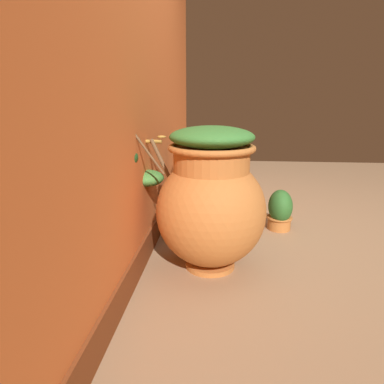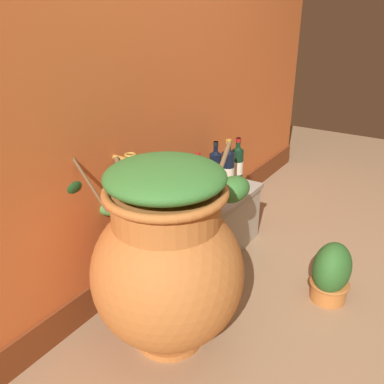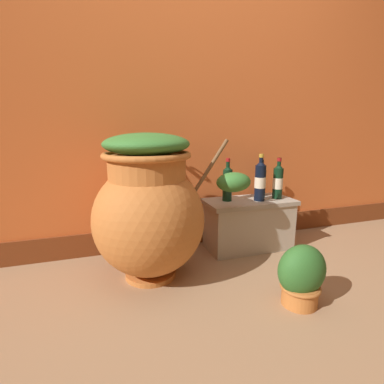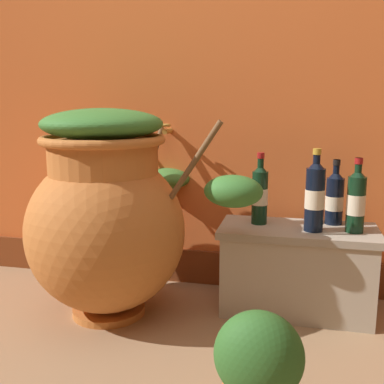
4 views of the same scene
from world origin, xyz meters
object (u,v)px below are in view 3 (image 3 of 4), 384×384
Objects in this scene: wine_bottle_middle at (227,182)px; wine_bottle_left at (278,181)px; wine_bottle_right at (261,180)px; potted_shrub at (301,276)px; wine_bottle_back at (260,180)px; terracotta_urn at (149,207)px.

wine_bottle_left is at bearing -6.99° from wine_bottle_middle.
wine_bottle_middle is 1.10× the size of wine_bottle_right.
wine_bottle_right is at bearing 73.59° from potted_shrub.
wine_bottle_back is 0.80m from potted_shrub.
wine_bottle_left is 1.08× the size of wine_bottle_right.
wine_bottle_left is 0.93× the size of potted_shrub.
wine_bottle_right is at bearing 17.42° from terracotta_urn.
terracotta_urn is at bearing -159.92° from wine_bottle_middle.
wine_bottle_middle is 0.91× the size of wine_bottle_back.
wine_bottle_middle reaches higher than wine_bottle_left.
wine_bottle_back is (0.83, 0.15, 0.09)m from terracotta_urn.
wine_bottle_middle is 0.24m from wine_bottle_back.
wine_bottle_back reaches higher than wine_bottle_middle.
terracotta_urn is 0.91m from potted_shrub.
wine_bottle_back is at bearing 10.57° from terracotta_urn.
terracotta_urn is at bearing -170.09° from wine_bottle_left.
terracotta_urn is 3.47× the size of wine_bottle_right.
terracotta_urn is 1.01m from wine_bottle_left.
wine_bottle_right is (0.31, 0.07, -0.02)m from wine_bottle_middle.
wine_bottle_left is 0.39m from wine_bottle_middle.
terracotta_urn reaches higher than wine_bottle_left.
potted_shrub is (0.67, -0.54, -0.28)m from terracotta_urn.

